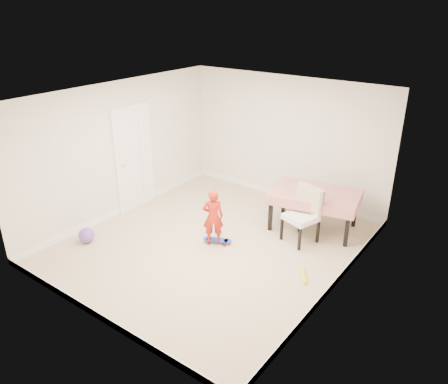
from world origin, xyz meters
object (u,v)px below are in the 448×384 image
Objects in this scene: dining_table at (313,210)px; dining_chair at (301,216)px; child at (213,218)px; skateboard at (217,241)px; balloon at (87,235)px.

dining_chair is at bearing -98.58° from dining_table.
dining_chair is 1.53m from child.
dining_chair is 1.97× the size of skateboard.
balloon is at bearing -4.03° from child.
dining_chair is 3.59× the size of balloon.
skateboard is (-1.09, -1.51, -0.33)m from dining_table.
dining_table is 0.59m from dining_chair.
balloon is (-1.83, -1.29, -0.36)m from child.
skateboard is at bearing -122.54° from dining_chair.
dining_table is at bearing -165.45° from child.
balloon reaches higher than skateboard.
child is at bearing 35.17° from balloon.
dining_chair is at bearing 37.12° from balloon.
child reaches higher than skateboard.
skateboard is 1.82× the size of balloon.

